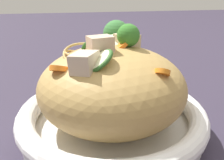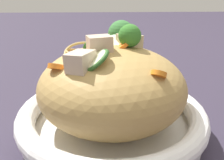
% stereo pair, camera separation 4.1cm
% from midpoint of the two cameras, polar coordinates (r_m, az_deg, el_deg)
% --- Properties ---
extents(ground_plane, '(3.00, 3.00, 0.00)m').
position_cam_midpoint_polar(ground_plane, '(0.46, 2.63, -11.29)').
color(ground_plane, '#2F2939').
extents(serving_bowl, '(0.31, 0.31, 0.05)m').
position_cam_midpoint_polar(serving_bowl, '(0.45, 2.69, -8.48)').
color(serving_bowl, white).
rests_on(serving_bowl, ground_plane).
extents(noodle_heap, '(0.23, 0.23, 0.13)m').
position_cam_midpoint_polar(noodle_heap, '(0.42, 2.80, -1.65)').
color(noodle_heap, tan).
rests_on(noodle_heap, serving_bowl).
extents(broccoli_florets, '(0.07, 0.13, 0.07)m').
position_cam_midpoint_polar(broccoli_florets, '(0.47, 5.59, 9.26)').
color(broccoli_florets, '#A2BC7B').
rests_on(broccoli_florets, serving_bowl).
extents(carrot_coins, '(0.17, 0.17, 0.04)m').
position_cam_midpoint_polar(carrot_coins, '(0.42, 2.55, 5.55)').
color(carrot_coins, orange).
rests_on(carrot_coins, serving_bowl).
extents(zucchini_slices, '(0.08, 0.13, 0.03)m').
position_cam_midpoint_polar(zucchini_slices, '(0.40, 1.17, 6.71)').
color(zucchini_slices, beige).
rests_on(zucchini_slices, serving_bowl).
extents(chicken_chunks, '(0.12, 0.13, 0.04)m').
position_cam_midpoint_polar(chicken_chunks, '(0.39, 1.33, 6.51)').
color(chicken_chunks, '#D0B090').
rests_on(chicken_chunks, serving_bowl).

